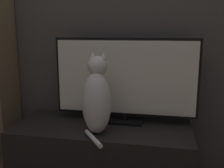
{
  "coord_description": "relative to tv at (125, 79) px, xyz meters",
  "views": [
    {
      "loc": [
        0.41,
        -0.77,
        1.11
      ],
      "look_at": [
        0.08,
        0.9,
        0.76
      ],
      "focal_mm": 42.0,
      "sensor_mm": 36.0,
      "label": 1
    }
  ],
  "objects": [
    {
      "name": "wall_back",
      "position": [
        -0.15,
        0.2,
        0.53
      ],
      "size": [
        4.8,
        0.05,
        2.6
      ],
      "color": "#47423D",
      "rests_on": "ground_plane"
    },
    {
      "name": "tv_stand",
      "position": [
        -0.15,
        -0.11,
        -0.54
      ],
      "size": [
        1.23,
        0.53,
        0.45
      ],
      "color": "black",
      "rests_on": "ground_plane"
    },
    {
      "name": "tv",
      "position": [
        0.0,
        0.0,
        0.0
      ],
      "size": [
        1.01,
        0.15,
        0.6
      ],
      "color": "black",
      "rests_on": "tv_stand"
    },
    {
      "name": "cat",
      "position": [
        -0.14,
        -0.24,
        -0.09
      ],
      "size": [
        0.19,
        0.32,
        0.53
      ],
      "rotation": [
        0.0,
        0.0,
        0.02
      ],
      "color": "silver",
      "rests_on": "tv_stand"
    }
  ]
}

